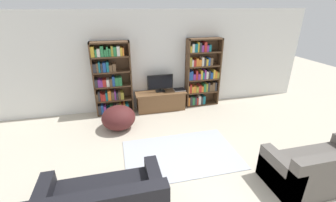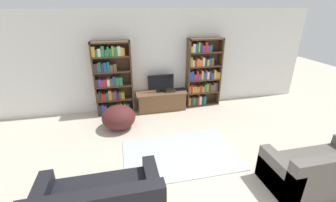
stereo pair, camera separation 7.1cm
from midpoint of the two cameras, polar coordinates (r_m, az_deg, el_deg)
wall_back at (r=6.10m, az=-2.73°, el=10.08°), size 8.80×0.06×2.60m
bookshelf_left at (r=5.94m, az=-13.78°, el=5.24°), size 0.95×0.30×1.88m
bookshelf_right at (r=6.37m, az=8.97°, el=6.80°), size 0.95×0.30×1.88m
tv_stand at (r=6.17m, az=-1.36°, el=0.06°), size 1.37×0.47×0.51m
television at (r=6.03m, az=-1.50°, el=4.64°), size 0.70×0.16×0.47m
laptop at (r=6.22m, az=3.39°, el=2.89°), size 0.30×0.26×0.03m
area_rug at (r=4.50m, az=3.62°, el=-13.40°), size 2.17×1.42×0.02m
couch_right_sofa at (r=4.45m, az=34.44°, el=-14.40°), size 1.64×0.81×0.77m
beanbag_ottoman at (r=5.35m, az=-12.04°, el=-4.08°), size 0.78×0.78×0.55m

